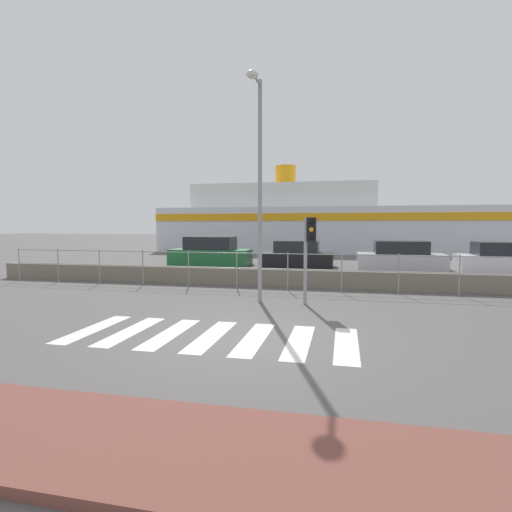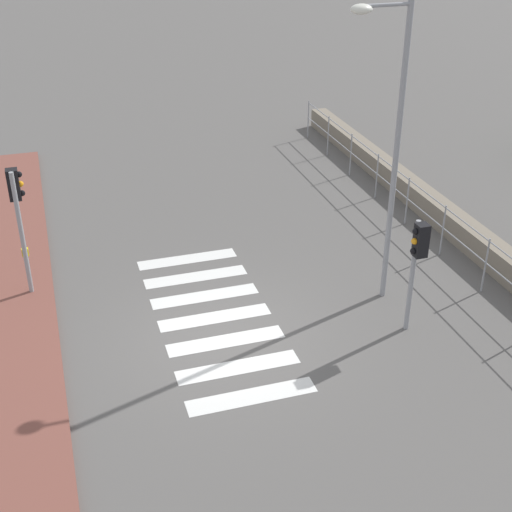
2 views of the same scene
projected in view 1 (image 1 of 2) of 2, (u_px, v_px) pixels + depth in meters
The scene contains 12 objects.
ground_plane at pixel (246, 338), 7.99m from camera, with size 160.00×160.00×0.00m, color #565451.
sidewalk_brick at pixel (149, 446), 3.99m from camera, with size 24.00×1.80×0.12m.
crosswalk at pixel (211, 336), 8.15m from camera, with size 5.85×2.40×0.01m.
seawall at pixel (291, 278), 14.67m from camera, with size 24.35×0.55×0.63m.
harbor_fence at pixel (288, 265), 13.78m from camera, with size 21.95×0.04×1.33m.
traffic_light_far at pixel (309, 241), 11.23m from camera, with size 0.34×0.32×2.48m.
streetlamp at pixel (258, 166), 11.29m from camera, with size 0.32×1.26×6.38m.
ferry_boat at pixel (315, 223), 35.44m from camera, with size 27.49×9.02×7.51m.
parked_car_green at pixel (210, 253), 22.57m from camera, with size 4.50×1.83×1.60m.
parked_car_black at pixel (297, 256), 21.52m from camera, with size 3.86×1.76×1.41m.
parked_car_silver at pixel (401, 257), 20.38m from camera, with size 4.28×1.80×1.44m.
parked_car_white at pixel (501, 259), 19.39m from camera, with size 3.96×1.81×1.43m.
Camera 1 is at (1.87, -7.61, 2.28)m, focal length 28.00 mm.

